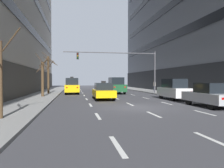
% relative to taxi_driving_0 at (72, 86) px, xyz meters
% --- Properties ---
extents(ground_plane, '(120.00, 120.00, 0.00)m').
position_rel_taxi_driving_0_xyz_m(ground_plane, '(4.59, -14.97, -1.08)').
color(ground_plane, '#424247').
extents(sidewalk_left, '(3.62, 80.00, 0.14)m').
position_rel_taxi_driving_0_xyz_m(sidewalk_left, '(-3.38, -14.97, -1.01)').
color(sidewalk_left, gray).
rests_on(sidewalk_left, ground).
extents(lane_stripe_l1_s2, '(0.16, 2.00, 0.01)m').
position_rel_taxi_driving_0_xyz_m(lane_stripe_l1_s2, '(1.51, -22.97, -1.07)').
color(lane_stripe_l1_s2, silver).
rests_on(lane_stripe_l1_s2, ground).
extents(lane_stripe_l1_s3, '(0.16, 2.00, 0.01)m').
position_rel_taxi_driving_0_xyz_m(lane_stripe_l1_s3, '(1.51, -17.97, -1.07)').
color(lane_stripe_l1_s3, silver).
rests_on(lane_stripe_l1_s3, ground).
extents(lane_stripe_l1_s4, '(0.16, 2.00, 0.01)m').
position_rel_taxi_driving_0_xyz_m(lane_stripe_l1_s4, '(1.51, -12.97, -1.07)').
color(lane_stripe_l1_s4, silver).
rests_on(lane_stripe_l1_s4, ground).
extents(lane_stripe_l1_s5, '(0.16, 2.00, 0.01)m').
position_rel_taxi_driving_0_xyz_m(lane_stripe_l1_s5, '(1.51, -7.97, -1.07)').
color(lane_stripe_l1_s5, silver).
rests_on(lane_stripe_l1_s5, ground).
extents(lane_stripe_l1_s6, '(0.16, 2.00, 0.01)m').
position_rel_taxi_driving_0_xyz_m(lane_stripe_l1_s6, '(1.51, -2.97, -1.07)').
color(lane_stripe_l1_s6, silver).
rests_on(lane_stripe_l1_s6, ground).
extents(lane_stripe_l1_s7, '(0.16, 2.00, 0.01)m').
position_rel_taxi_driving_0_xyz_m(lane_stripe_l1_s7, '(1.51, 2.03, -1.07)').
color(lane_stripe_l1_s7, silver).
rests_on(lane_stripe_l1_s7, ground).
extents(lane_stripe_l1_s8, '(0.16, 2.00, 0.01)m').
position_rel_taxi_driving_0_xyz_m(lane_stripe_l1_s8, '(1.51, 7.03, -1.07)').
color(lane_stripe_l1_s8, silver).
rests_on(lane_stripe_l1_s8, ground).
extents(lane_stripe_l1_s9, '(0.16, 2.00, 0.01)m').
position_rel_taxi_driving_0_xyz_m(lane_stripe_l1_s9, '(1.51, 12.03, -1.07)').
color(lane_stripe_l1_s9, silver).
rests_on(lane_stripe_l1_s9, ground).
extents(lane_stripe_l1_s10, '(0.16, 2.00, 0.01)m').
position_rel_taxi_driving_0_xyz_m(lane_stripe_l1_s10, '(1.51, 17.03, -1.07)').
color(lane_stripe_l1_s10, silver).
rests_on(lane_stripe_l1_s10, ground).
extents(lane_stripe_l2_s2, '(0.16, 2.00, 0.01)m').
position_rel_taxi_driving_0_xyz_m(lane_stripe_l2_s2, '(4.59, -22.97, -1.07)').
color(lane_stripe_l2_s2, silver).
rests_on(lane_stripe_l2_s2, ground).
extents(lane_stripe_l2_s3, '(0.16, 2.00, 0.01)m').
position_rel_taxi_driving_0_xyz_m(lane_stripe_l2_s3, '(4.59, -17.97, -1.07)').
color(lane_stripe_l2_s3, silver).
rests_on(lane_stripe_l2_s3, ground).
extents(lane_stripe_l2_s4, '(0.16, 2.00, 0.01)m').
position_rel_taxi_driving_0_xyz_m(lane_stripe_l2_s4, '(4.59, -12.97, -1.07)').
color(lane_stripe_l2_s4, silver).
rests_on(lane_stripe_l2_s4, ground).
extents(lane_stripe_l2_s5, '(0.16, 2.00, 0.01)m').
position_rel_taxi_driving_0_xyz_m(lane_stripe_l2_s5, '(4.59, -7.97, -1.07)').
color(lane_stripe_l2_s5, silver).
rests_on(lane_stripe_l2_s5, ground).
extents(lane_stripe_l2_s6, '(0.16, 2.00, 0.01)m').
position_rel_taxi_driving_0_xyz_m(lane_stripe_l2_s6, '(4.59, -2.97, -1.07)').
color(lane_stripe_l2_s6, silver).
rests_on(lane_stripe_l2_s6, ground).
extents(lane_stripe_l2_s7, '(0.16, 2.00, 0.01)m').
position_rel_taxi_driving_0_xyz_m(lane_stripe_l2_s7, '(4.59, 2.03, -1.07)').
color(lane_stripe_l2_s7, silver).
rests_on(lane_stripe_l2_s7, ground).
extents(lane_stripe_l2_s8, '(0.16, 2.00, 0.01)m').
position_rel_taxi_driving_0_xyz_m(lane_stripe_l2_s8, '(4.59, 7.03, -1.07)').
color(lane_stripe_l2_s8, silver).
rests_on(lane_stripe_l2_s8, ground).
extents(lane_stripe_l2_s9, '(0.16, 2.00, 0.01)m').
position_rel_taxi_driving_0_xyz_m(lane_stripe_l2_s9, '(4.59, 12.03, -1.07)').
color(lane_stripe_l2_s9, silver).
rests_on(lane_stripe_l2_s9, ground).
extents(lane_stripe_l2_s10, '(0.16, 2.00, 0.01)m').
position_rel_taxi_driving_0_xyz_m(lane_stripe_l2_s10, '(4.59, 17.03, -1.07)').
color(lane_stripe_l2_s10, silver).
rests_on(lane_stripe_l2_s10, ground).
extents(lane_stripe_l3_s3, '(0.16, 2.00, 0.01)m').
position_rel_taxi_driving_0_xyz_m(lane_stripe_l3_s3, '(7.67, -17.97, -1.07)').
color(lane_stripe_l3_s3, silver).
rests_on(lane_stripe_l3_s3, ground).
extents(lane_stripe_l3_s4, '(0.16, 2.00, 0.01)m').
position_rel_taxi_driving_0_xyz_m(lane_stripe_l3_s4, '(7.67, -12.97, -1.07)').
color(lane_stripe_l3_s4, silver).
rests_on(lane_stripe_l3_s4, ground).
extents(lane_stripe_l3_s5, '(0.16, 2.00, 0.01)m').
position_rel_taxi_driving_0_xyz_m(lane_stripe_l3_s5, '(7.67, -7.97, -1.07)').
color(lane_stripe_l3_s5, silver).
rests_on(lane_stripe_l3_s5, ground).
extents(lane_stripe_l3_s6, '(0.16, 2.00, 0.01)m').
position_rel_taxi_driving_0_xyz_m(lane_stripe_l3_s6, '(7.67, -2.97, -1.07)').
color(lane_stripe_l3_s6, silver).
rests_on(lane_stripe_l3_s6, ground).
extents(lane_stripe_l3_s7, '(0.16, 2.00, 0.01)m').
position_rel_taxi_driving_0_xyz_m(lane_stripe_l3_s7, '(7.67, 2.03, -1.07)').
color(lane_stripe_l3_s7, silver).
rests_on(lane_stripe_l3_s7, ground).
extents(lane_stripe_l3_s8, '(0.16, 2.00, 0.01)m').
position_rel_taxi_driving_0_xyz_m(lane_stripe_l3_s8, '(7.67, 7.03, -1.07)').
color(lane_stripe_l3_s8, silver).
rests_on(lane_stripe_l3_s8, ground).
extents(lane_stripe_l3_s9, '(0.16, 2.00, 0.01)m').
position_rel_taxi_driving_0_xyz_m(lane_stripe_l3_s9, '(7.67, 12.03, -1.07)').
color(lane_stripe_l3_s9, silver).
rests_on(lane_stripe_l3_s9, ground).
extents(lane_stripe_l3_s10, '(0.16, 2.00, 0.01)m').
position_rel_taxi_driving_0_xyz_m(lane_stripe_l3_s10, '(7.67, 17.03, -1.07)').
color(lane_stripe_l3_s10, silver).
rests_on(lane_stripe_l3_s10, ground).
extents(taxi_driving_0, '(1.97, 4.51, 2.35)m').
position_rel_taxi_driving_0_xyz_m(taxi_driving_0, '(0.00, 0.00, 0.00)').
color(taxi_driving_0, black).
rests_on(taxi_driving_0, ground).
extents(car_driving_1, '(2.02, 4.69, 2.26)m').
position_rel_taxi_driving_0_xyz_m(car_driving_1, '(6.03, -0.39, 0.04)').
color(car_driving_1, black).
rests_on(car_driving_1, ground).
extents(taxi_driving_2, '(1.84, 4.35, 1.81)m').
position_rel_taxi_driving_0_xyz_m(taxi_driving_2, '(3.07, -8.89, -0.27)').
color(taxi_driving_2, black).
rests_on(taxi_driving_2, ground).
extents(car_parked_1, '(1.95, 4.53, 1.69)m').
position_rel_taxi_driving_0_xyz_m(car_parked_1, '(9.70, -15.63, -0.25)').
color(car_parked_1, black).
rests_on(car_parked_1, ground).
extents(car_parked_2, '(1.75, 4.15, 2.01)m').
position_rel_taxi_driving_0_xyz_m(car_parked_2, '(9.70, -10.22, -0.08)').
color(car_parked_2, black).
rests_on(car_parked_2, ground).
extents(traffic_signal_0, '(12.32, 0.35, 5.64)m').
position_rel_taxi_driving_0_xyz_m(traffic_signal_0, '(6.92, -1.79, 3.24)').
color(traffic_signal_0, '#4C4C51').
rests_on(traffic_signal_0, sidewalk_right).
extents(street_tree_1, '(1.99, 1.99, 5.28)m').
position_rel_taxi_driving_0_xyz_m(street_tree_1, '(-3.02, -0.42, 1.61)').
color(street_tree_1, '#4C3823').
rests_on(street_tree_1, sidewalk_left).
extents(street_tree_2, '(1.90, 1.87, 4.54)m').
position_rel_taxi_driving_0_xyz_m(street_tree_2, '(-3.00, -5.47, 1.07)').
color(street_tree_2, '#4C3823').
rests_on(street_tree_2, sidewalk_left).
extents(pedestrian_0, '(0.28, 0.52, 1.65)m').
position_rel_taxi_driving_0_xyz_m(pedestrian_0, '(12.43, 1.50, 0.01)').
color(pedestrian_0, '#383D59').
rests_on(pedestrian_0, sidewalk_right).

